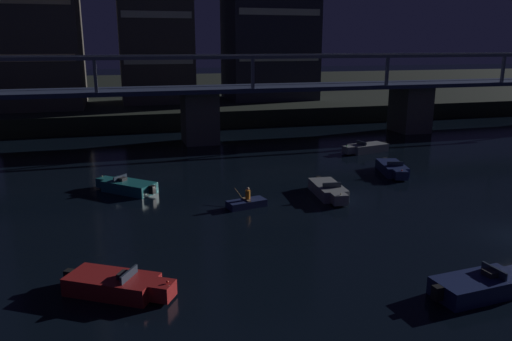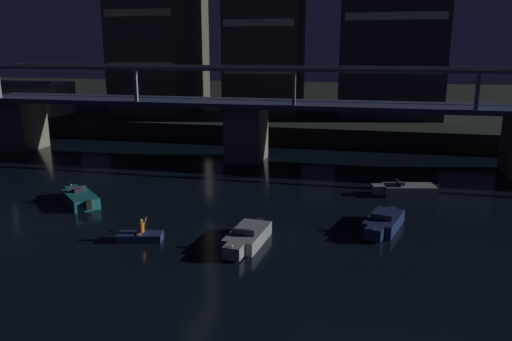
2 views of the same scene
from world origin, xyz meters
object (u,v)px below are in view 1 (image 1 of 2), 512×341
Objects in this scene: speedboat_near_left at (117,285)px; speedboat_near_center at (393,169)px; speedboat_mid_right at (366,148)px; speedboat_mid_left at (329,190)px; speedboat_near_right at (481,285)px; speedboat_mid_center at (127,186)px; river_bridge at (312,101)px; dinghy_with_paddler at (247,203)px.

speedboat_near_left is 27.12m from speedboat_near_center.
speedboat_mid_left is at bearing -127.29° from speedboat_mid_right.
speedboat_near_center is 20.81m from speedboat_near_right.
speedboat_mid_center is 24.68m from speedboat_mid_right.
river_bridge is at bearing 38.88° from speedboat_mid_center.
speedboat_near_left is 15.88m from speedboat_near_right.
speedboat_mid_center is (-21.33, -17.20, -3.78)m from river_bridge.
speedboat_near_right is (-7.22, -19.52, 0.00)m from speedboat_near_center.
river_bridge reaches higher than speedboat_mid_left.
river_bridge is at bearing 102.62° from speedboat_mid_right.
river_bridge is 16.19× the size of speedboat_near_center.
speedboat_near_left is at bearing -124.05° from river_bridge.
dinghy_with_paddler reaches higher than speedboat_near_left.
speedboat_near_right is 29.16m from speedboat_mid_right.
dinghy_with_paddler is at bearing -172.61° from speedboat_mid_left.
river_bridge is 16.12× the size of speedboat_mid_right.
speedboat_near_center is 8.40m from speedboat_mid_right.
dinghy_with_paddler is (7.56, -5.76, -0.14)m from speedboat_mid_center.
dinghy_with_paddler is at bearing 115.53° from speedboat_near_right.
dinghy_with_paddler is at bearing -139.80° from speedboat_mid_right.
speedboat_near_left is at bearing -93.23° from speedboat_mid_center.
speedboat_mid_left is at bearing 7.39° from dinghy_with_paddler.
river_bridge reaches higher than dinghy_with_paddler.
speedboat_mid_center is at bearing 160.34° from speedboat_mid_left.
dinghy_with_paddler is at bearing -159.52° from speedboat_near_center.
dinghy_with_paddler is (-13.77, -22.96, -3.92)m from river_bridge.
speedboat_mid_center is at bearing 86.77° from speedboat_near_left.
speedboat_near_left is at bearing -143.93° from speedboat_mid_left.
river_bridge is 18.12m from speedboat_near_center.
speedboat_near_left is at bearing -146.01° from speedboat_near_center.
speedboat_near_center and speedboat_near_right have the same top height.
speedboat_near_left is 1.09× the size of speedboat_mid_center.
river_bridge is 38.07m from speedboat_near_right.
speedboat_mid_right is at bearing 52.71° from speedboat_mid_left.
dinghy_with_paddler is (-6.29, -0.82, -0.14)m from speedboat_mid_left.
speedboat_mid_center is at bearing 178.62° from speedboat_near_center.
speedboat_mid_right is at bearing 71.87° from speedboat_near_right.
river_bridge reaches higher than speedboat_near_center.
speedboat_near_right is at bearing -64.47° from dinghy_with_paddler.
speedboat_near_right is 1.00× the size of speedboat_mid_left.
speedboat_near_left is 0.93× the size of speedboat_near_center.
speedboat_mid_right is at bearing 40.20° from dinghy_with_paddler.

